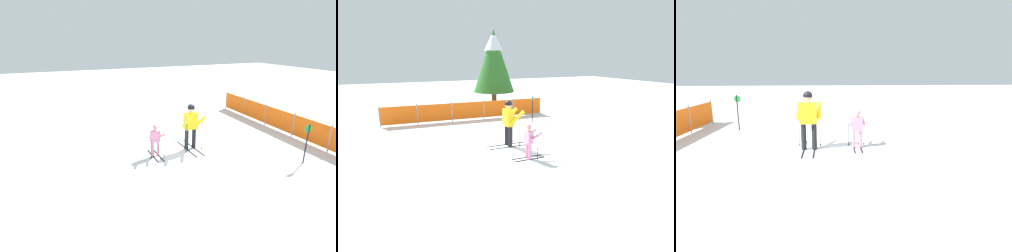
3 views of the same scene
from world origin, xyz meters
TOP-DOWN VIEW (x-y plane):
  - ground_plane at (0.00, 0.00)m, footprint 60.00×60.00m
  - skier_adult at (-0.12, 0.06)m, footprint 1.72×0.76m
  - skier_child at (-0.03, -1.45)m, footprint 1.16×0.57m
  - safety_fence at (-0.43, 4.95)m, footprint 8.99×0.43m
  - conifer_far at (2.29, 8.08)m, footprint 2.79×2.79m
  - trail_marker at (2.60, 3.10)m, footprint 0.07×0.28m

SIDE VIEW (x-z plane):
  - ground_plane at x=0.00m, z-range 0.00..0.00m
  - safety_fence at x=-0.43m, z-range 0.00..1.10m
  - skier_child at x=-0.03m, z-range 0.11..1.35m
  - trail_marker at x=2.60m, z-range 0.17..1.62m
  - skier_adult at x=-0.12m, z-range 0.18..2.01m
  - conifer_far at x=2.29m, z-range 0.61..5.80m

